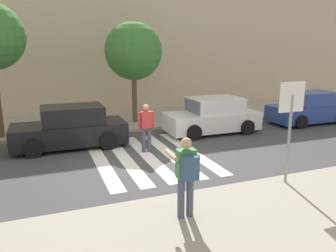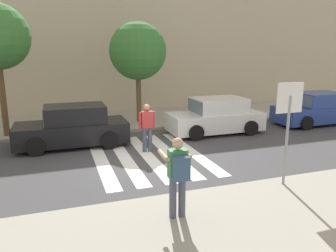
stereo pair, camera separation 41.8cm
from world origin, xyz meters
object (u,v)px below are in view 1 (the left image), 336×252
object	(u,v)px
stop_sign	(291,110)
parked_car_blue	(310,108)
photographer_with_backpack	(186,171)
parked_car_black	(70,128)
street_tree_center	(133,51)
parked_car_white	(213,116)
pedestrian_crossing	(146,125)

from	to	relation	value
stop_sign	parked_car_blue	size ratio (longest dim) A/B	0.65
photographer_with_backpack	parked_car_black	world-z (taller)	photographer_with_backpack
street_tree_center	parked_car_white	bearing A→B (deg)	-45.43
parked_car_blue	stop_sign	bearing A→B (deg)	-137.90
photographer_with_backpack	parked_car_white	size ratio (longest dim) A/B	0.42
parked_car_white	photographer_with_backpack	bearing A→B (deg)	-122.81
stop_sign	parked_car_white	xyz separation A→B (m)	(1.04, 5.89, -1.35)
parked_car_black	street_tree_center	xyz separation A→B (m)	(3.26, 2.79, 2.77)
parked_car_black	street_tree_center	size ratio (longest dim) A/B	0.87
pedestrian_crossing	parked_car_black	distance (m)	2.95
stop_sign	photographer_with_backpack	distance (m)	3.46
parked_car_blue	street_tree_center	distance (m)	9.11
parked_car_black	street_tree_center	bearing A→B (deg)	40.50
photographer_with_backpack	street_tree_center	world-z (taller)	street_tree_center
parked_car_blue	street_tree_center	bearing A→B (deg)	161.28
photographer_with_backpack	pedestrian_crossing	distance (m)	5.07
photographer_with_backpack	parked_car_white	world-z (taller)	photographer_with_backpack
parked_car_white	parked_car_blue	size ratio (longest dim) A/B	1.00
stop_sign	pedestrian_crossing	size ratio (longest dim) A/B	1.54
parked_car_blue	street_tree_center	size ratio (longest dim) A/B	0.87
photographer_with_backpack	parked_car_black	size ratio (longest dim) A/B	0.42
photographer_with_backpack	parked_car_blue	world-z (taller)	photographer_with_backpack
stop_sign	pedestrian_crossing	world-z (taller)	stop_sign
photographer_with_backpack	parked_car_black	bearing A→B (deg)	104.51
parked_car_white	stop_sign	bearing A→B (deg)	-100.02
pedestrian_crossing	parked_car_black	xyz separation A→B (m)	(-2.45, 1.63, -0.25)
stop_sign	pedestrian_crossing	xyz separation A→B (m)	(-2.52, 4.26, -1.10)
photographer_with_backpack	parked_car_black	distance (m)	6.88
parked_car_white	parked_car_blue	world-z (taller)	same
street_tree_center	stop_sign	bearing A→B (deg)	-78.89
parked_car_blue	parked_car_black	bearing A→B (deg)	180.00
pedestrian_crossing	parked_car_blue	world-z (taller)	pedestrian_crossing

